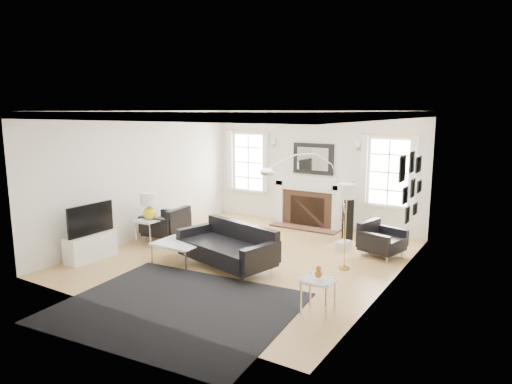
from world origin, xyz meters
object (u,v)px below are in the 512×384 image
Objects in this scene: armchair_left at (168,225)px; gourd_lamp at (149,204)px; fireplace at (309,205)px; arc_floor_lamp at (307,197)px; armchair_right at (380,240)px; sofa at (229,248)px; coffee_table at (183,243)px.

gourd_lamp reaches higher than armchair_left.
arc_floor_lamp is at bearing -66.50° from fireplace.
armchair_left is 0.73m from gourd_lamp.
armchair_right is 4.76m from gourd_lamp.
fireplace reaches higher than sofa.
sofa reaches higher than armchair_left.
gourd_lamp reaches higher than sofa.
arc_floor_lamp reaches higher than coffee_table.
arc_floor_lamp is at bearing 46.56° from coffee_table.
armchair_right is at bearing 37.69° from coffee_table.
armchair_left is 1.68× the size of gourd_lamp.
sofa is 1.01× the size of arc_floor_lamp.
coffee_table is 1.57× the size of gourd_lamp.
armchair_left is (-2.14, 0.69, -0.01)m from sofa.
fireplace is 0.82× the size of sofa.
coffee_table is at bearing -142.31° from armchair_right.
armchair_right is (2.15, -1.31, -0.24)m from fireplace.
armchair_right is at bearing 17.81° from armchair_left.
gourd_lamp is at bearing -97.17° from armchair_left.
fireplace is 3.44m from armchair_left.
armchair_left is 1.02× the size of armchair_right.
armchair_left is at bearing 162.01° from sofa.
arc_floor_lamp is (0.81, 1.52, 0.77)m from sofa.
sofa reaches higher than armchair_right.
sofa is at bearing 16.80° from coffee_table.
gourd_lamp reaches higher than armchair_right.
gourd_lamp is (-1.33, 0.48, 0.51)m from coffee_table.
fireplace is 3.39m from sofa.
sofa is at bearing -17.99° from armchair_left.
arc_floor_lamp reaches higher than fireplace.
armchair_left is 0.47× the size of arc_floor_lamp.
armchair_left is (-2.14, -2.69, -0.21)m from fireplace.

